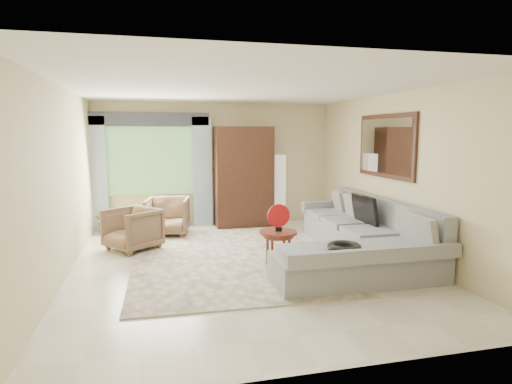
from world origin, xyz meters
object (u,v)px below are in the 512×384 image
object	(u,v)px
potted_plant	(107,221)
armchair_left	(132,229)
coffee_table	(278,249)
sectional_sofa	(360,242)
armchair_right	(168,216)
floor_lamp	(279,189)
armoire	(243,177)
tv_screen	(365,210)

from	to	relation	value
potted_plant	armchair_left	bearing A→B (deg)	-68.42
coffee_table	potted_plant	distance (m)	3.93
sectional_sofa	armchair_left	bearing A→B (deg)	157.16
armchair_right	floor_lamp	bearing A→B (deg)	23.48
armchair_left	armoire	bearing A→B (deg)	84.96
potted_plant	armoire	bearing A→B (deg)	1.56
tv_screen	floor_lamp	distance (m)	2.67
potted_plant	floor_lamp	xyz separation A→B (m)	(3.57, 0.14, 0.51)
tv_screen	potted_plant	distance (m)	4.94
coffee_table	armchair_left	bearing A→B (deg)	144.12
armchair_left	armchair_right	distance (m)	1.13
floor_lamp	armchair_right	bearing A→B (deg)	-167.17
armchair_right	armoire	distance (m)	1.82
armchair_left	potted_plant	size ratio (longest dim) A/B	1.63
sectional_sofa	armchair_left	distance (m)	3.76
armchair_left	potted_plant	world-z (taller)	armchair_left
coffee_table	floor_lamp	size ratio (longest dim) A/B	0.37
sectional_sofa	potted_plant	world-z (taller)	sectional_sofa
tv_screen	armchair_left	size ratio (longest dim) A/B	0.95
sectional_sofa	potted_plant	distance (m)	4.90
sectional_sofa	coffee_table	xyz separation A→B (m)	(-1.34, -0.07, 0.00)
tv_screen	armoire	world-z (taller)	armoire
sectional_sofa	tv_screen	distance (m)	0.64
tv_screen	sectional_sofa	bearing A→B (deg)	-124.89
armchair_right	armoire	xyz separation A→B (m)	(1.61, 0.49, 0.68)
sectional_sofa	coffee_table	world-z (taller)	sectional_sofa
tv_screen	floor_lamp	size ratio (longest dim) A/B	0.49
sectional_sofa	armchair_right	world-z (taller)	sectional_sofa
sectional_sofa	armchair_right	bearing A→B (deg)	139.72
armchair_left	floor_lamp	world-z (taller)	floor_lamp
sectional_sofa	coffee_table	bearing A→B (deg)	-176.89
armchair_right	potted_plant	bearing A→B (deg)	171.01
sectional_sofa	tv_screen	xyz separation A→B (m)	(0.27, 0.38, 0.44)
armchair_right	floor_lamp	world-z (taller)	floor_lamp
armchair_left	armchair_right	size ratio (longest dim) A/B	0.97
armchair_left	potted_plant	xyz separation A→B (m)	(-0.54, 1.36, -0.12)
coffee_table	armchair_left	size ratio (longest dim) A/B	0.70
coffee_table	floor_lamp	bearing A→B (deg)	73.27
tv_screen	potted_plant	xyz separation A→B (m)	(-4.27, 2.44, -0.48)
armchair_left	armoire	distance (m)	2.74
tv_screen	coffee_table	size ratio (longest dim) A/B	1.35
coffee_table	armchair_left	xyz separation A→B (m)	(-2.12, 1.53, 0.07)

